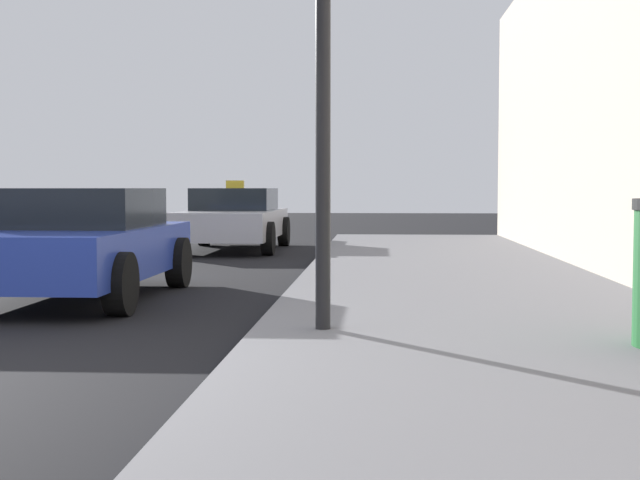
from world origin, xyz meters
The scene contains 3 objects.
sidewalk centered at (4.00, 0.00, 0.07)m, with size 4.00×32.00×0.15m, color slate.
car_blue centered at (-0.46, 4.37, 0.65)m, with size 2.03×4.03×1.27m.
car_silver centered at (0.03, 12.54, 0.65)m, with size 1.99×4.38×1.43m.
Camera 1 is at (3.02, -5.64, 1.27)m, focal length 50.11 mm.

